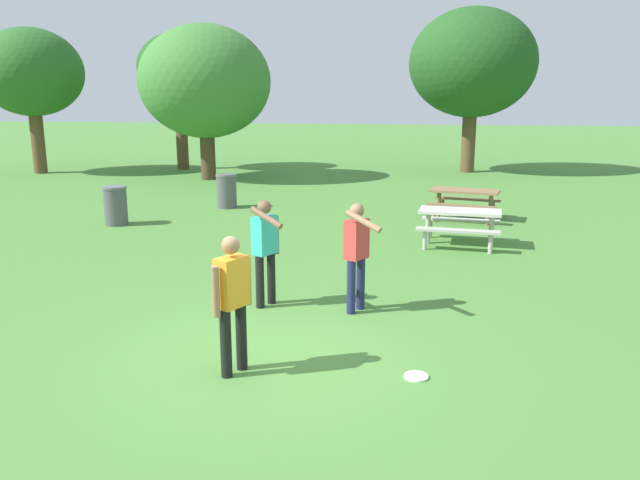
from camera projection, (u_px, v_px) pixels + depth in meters
ground_plane at (265, 357)px, 7.84m from camera, size 120.00×120.00×0.00m
person_thrower at (357, 249)px, 9.27m from camera, size 0.59×0.80×1.64m
person_catcher at (232, 296)px, 7.19m from camera, size 0.37×0.55×1.64m
person_bystander at (266, 245)px, 9.52m from camera, size 0.58×0.81×1.64m
frisbee at (416, 376)px, 7.27m from camera, size 0.28×0.28×0.03m
picnic_table_near at (460, 220)px, 13.46m from camera, size 1.84×1.60×0.77m
picnic_table_far at (465, 198)px, 16.26m from camera, size 1.96×1.75×0.77m
trash_can_beside_table at (116, 205)px, 15.59m from camera, size 0.59×0.59×0.96m
trash_can_further_along at (227, 191)px, 17.92m from camera, size 0.59×0.59×0.96m
tree_tall_left at (31, 73)px, 24.91m from camera, size 4.03×4.03×5.70m
tree_broad_center at (179, 69)px, 26.23m from camera, size 3.38×3.38×5.65m
tree_far_right at (205, 82)px, 23.14m from camera, size 4.82×4.82×5.65m
tree_slender_mid at (473, 63)px, 25.18m from camera, size 5.05×5.05×6.51m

